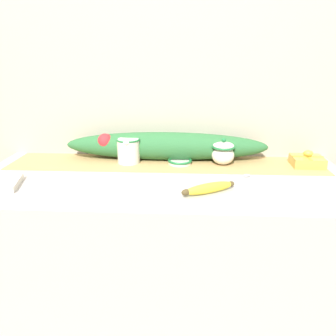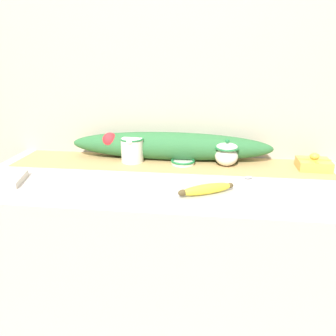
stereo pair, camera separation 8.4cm
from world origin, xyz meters
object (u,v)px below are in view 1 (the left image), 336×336
object	(u,v)px
small_dish	(180,162)
banana	(209,188)
sugar_bowl	(223,153)
spoon	(244,176)
gift_box	(307,161)
cream_pitcher	(129,150)

from	to	relation	value
small_dish	banana	bearing A→B (deg)	-71.06
sugar_bowl	spoon	world-z (taller)	sugar_bowl
small_dish	banana	world-z (taller)	banana
spoon	gift_box	size ratio (longest dim) A/B	1.08
sugar_bowl	gift_box	size ratio (longest dim) A/B	0.88
gift_box	sugar_bowl	bearing A→B (deg)	179.33
cream_pitcher	sugar_bowl	size ratio (longest dim) A/B	1.04
banana	gift_box	xyz separation A→B (m)	(0.45, 0.32, 0.01)
sugar_bowl	small_dish	distance (m)	0.20
small_dish	gift_box	world-z (taller)	gift_box
banana	gift_box	size ratio (longest dim) A/B	1.48
gift_box	spoon	bearing A→B (deg)	-153.44
small_dish	spoon	world-z (taller)	small_dish
cream_pitcher	sugar_bowl	distance (m)	0.43
gift_box	cream_pitcher	bearing A→B (deg)	179.59
small_dish	banana	xyz separation A→B (m)	(0.11, -0.32, 0.01)
cream_pitcher	small_dish	xyz separation A→B (m)	(0.23, -0.01, -0.05)
cream_pitcher	sugar_bowl	xyz separation A→B (m)	(0.43, -0.00, -0.01)
spoon	gift_box	distance (m)	0.34
small_dish	cream_pitcher	bearing A→B (deg)	178.20
sugar_bowl	spoon	distance (m)	0.18
sugar_bowl	cream_pitcher	bearing A→B (deg)	179.81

